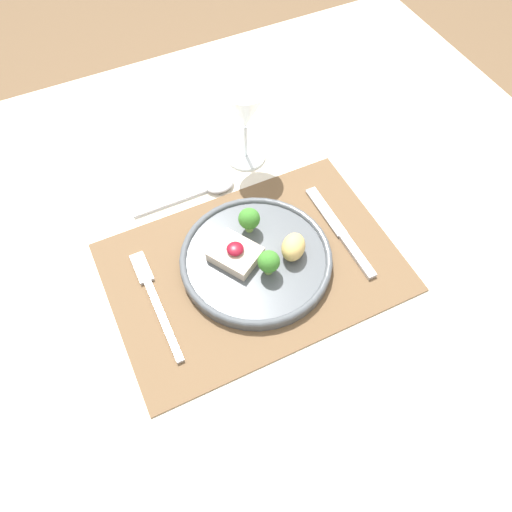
# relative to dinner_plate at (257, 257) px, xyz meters

# --- Properties ---
(ground_plane) EXTENTS (8.00, 8.00, 0.00)m
(ground_plane) POSITION_rel_dinner_plate_xyz_m (-0.01, -0.01, -0.77)
(ground_plane) COLOR brown
(dining_table) EXTENTS (1.41, 1.26, 0.76)m
(dining_table) POSITION_rel_dinner_plate_xyz_m (-0.01, -0.01, -0.10)
(dining_table) COLOR beige
(dining_table) RESTS_ON ground_plane
(placemat) EXTENTS (0.49, 0.34, 0.00)m
(placemat) POSITION_rel_dinner_plate_xyz_m (-0.01, -0.01, -0.02)
(placemat) COLOR brown
(placemat) RESTS_ON dining_table
(dinner_plate) EXTENTS (0.26, 0.26, 0.07)m
(dinner_plate) POSITION_rel_dinner_plate_xyz_m (0.00, 0.00, 0.00)
(dinner_plate) COLOR #4C5156
(dinner_plate) RESTS_ON placemat
(fork) EXTENTS (0.02, 0.22, 0.01)m
(fork) POSITION_rel_dinner_plate_xyz_m (-0.18, 0.01, -0.01)
(fork) COLOR silver
(fork) RESTS_ON placemat
(knife) EXTENTS (0.02, 0.22, 0.01)m
(knife) POSITION_rel_dinner_plate_xyz_m (0.16, -0.02, -0.01)
(knife) COLOR silver
(knife) RESTS_ON placemat
(spoon) EXTENTS (0.20, 0.05, 0.02)m
(spoon) POSITION_rel_dinner_plate_xyz_m (-0.01, 0.19, -0.01)
(spoon) COLOR silver
(spoon) RESTS_ON dining_table
(wine_glass_near) EXTENTS (0.09, 0.09, 0.17)m
(wine_glass_near) POSITION_rel_dinner_plate_xyz_m (0.09, 0.24, 0.10)
(wine_glass_near) COLOR white
(wine_glass_near) RESTS_ON dining_table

